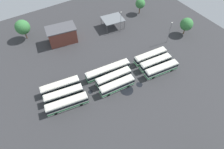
{
  "coord_description": "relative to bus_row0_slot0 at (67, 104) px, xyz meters",
  "views": [
    {
      "loc": [
        -21.41,
        -33.7,
        51.4
      ],
      "look_at": [
        0.62,
        1.67,
        1.49
      ],
      "focal_mm": 30.73,
      "sensor_mm": 36.0,
      "label": 1
    }
  ],
  "objects": [
    {
      "name": "lamp_post_mid_lot",
      "position": [
        34.21,
        22.68,
        3.26
      ],
      "size": [
        0.56,
        0.28,
        9.3
      ],
      "color": "slate",
      "rests_on": "ground_plane"
    },
    {
      "name": "bus_row2_slot2",
      "position": [
        33.98,
        2.5,
        0.0
      ],
      "size": [
        12.81,
        3.61,
        3.41
      ],
      "color": "silver",
      "rests_on": "ground_plane"
    },
    {
      "name": "maintenance_shelter",
      "position": [
        33.05,
        27.08,
        2.21
      ],
      "size": [
        9.65,
        8.34,
        4.22
      ],
      "color": "slate",
      "rests_on": "ground_plane"
    },
    {
      "name": "ground_plane",
      "position": [
        16.98,
        1.16,
        -1.81
      ],
      "size": [
        113.19,
        113.19,
        0.0
      ],
      "primitive_type": "plane",
      "color": "#333335"
    },
    {
      "name": "bus_row1_slot2",
      "position": [
        17.16,
        4.86,
        0.0
      ],
      "size": [
        15.97,
        4.05,
        3.41
      ],
      "color": "silver",
      "rests_on": "ground_plane"
    },
    {
      "name": "tree_northeast",
      "position": [
        56.01,
        7.08,
        2.95
      ],
      "size": [
        5.15,
        5.15,
        7.35
      ],
      "color": "brown",
      "rests_on": "ground_plane"
    },
    {
      "name": "bus_row2_slot1",
      "position": [
        33.45,
        -0.92,
        -0.0
      ],
      "size": [
        12.18,
        3.68,
        3.41
      ],
      "color": "silver",
      "rests_on": "ground_plane"
    },
    {
      "name": "bus_row2_slot0",
      "position": [
        33.16,
        -4.44,
        -0.0
      ],
      "size": [
        12.48,
        3.9,
        3.41
      ],
      "color": "silver",
      "rests_on": "ground_plane"
    },
    {
      "name": "puddle_front_lane",
      "position": [
        18.8,
        -4.32,
        -1.8
      ],
      "size": [
        4.39,
        4.39,
        0.01
      ],
      "primitive_type": "cylinder",
      "color": "black",
      "rests_on": "ground_plane"
    },
    {
      "name": "lamp_post_far_corner",
      "position": [
        46.14,
        6.64,
        3.39
      ],
      "size": [
        0.56,
        0.28,
        9.55
      ],
      "color": "slate",
      "rests_on": "ground_plane"
    },
    {
      "name": "bus_row0_slot0",
      "position": [
        0.0,
        0.0,
        0.0
      ],
      "size": [
        12.88,
        4.49,
        3.41
      ],
      "color": "silver",
      "rests_on": "ground_plane"
    },
    {
      "name": "bus_row1_slot0",
      "position": [
        16.31,
        -2.22,
        -0.0
      ],
      "size": [
        11.96,
        3.41,
        3.41
      ],
      "color": "silver",
      "rests_on": "ground_plane"
    },
    {
      "name": "bus_row0_slot2",
      "position": [
        0.79,
        7.12,
        -0.0
      ],
      "size": [
        12.59,
        4.24,
        3.41
      ],
      "color": "silver",
      "rests_on": "ground_plane"
    },
    {
      "name": "puddle_near_shelter",
      "position": [
        8.42,
        1.34,
        -1.8
      ],
      "size": [
        1.58,
        1.58,
        0.01
      ],
      "primitive_type": "cylinder",
      "color": "black",
      "rests_on": "ground_plane"
    },
    {
      "name": "depot_building",
      "position": [
        10.85,
        29.48,
        1.5
      ],
      "size": [
        12.28,
        8.48,
        6.57
      ],
      "color": "brown",
      "rests_on": "ground_plane"
    },
    {
      "name": "bus_row1_slot1",
      "position": [
        17.2,
        1.23,
        -0.0
      ],
      "size": [
        12.44,
        3.31,
        3.41
      ],
      "color": "silver",
      "rests_on": "ground_plane"
    },
    {
      "name": "bus_row0_slot1",
      "position": [
        0.45,
        3.55,
        -0.0
      ],
      "size": [
        12.25,
        4.4,
        3.41
      ],
      "color": "silver",
      "rests_on": "ground_plane"
    },
    {
      "name": "tree_north_edge",
      "position": [
        -1.27,
        39.23,
        3.71
      ],
      "size": [
        5.77,
        5.77,
        8.42
      ],
      "color": "brown",
      "rests_on": "ground_plane"
    },
    {
      "name": "puddle_between_rows",
      "position": [
        23.7,
        -4.73,
        -1.8
      ],
      "size": [
        2.16,
        2.16,
        0.01
      ],
      "primitive_type": "cylinder",
      "color": "black",
      "rests_on": "ground_plane"
    },
    {
      "name": "tree_south_edge",
      "position": [
        49.45,
        29.45,
        3.17
      ],
      "size": [
        4.41,
        4.41,
        7.21
      ],
      "color": "brown",
      "rests_on": "ground_plane"
    }
  ]
}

